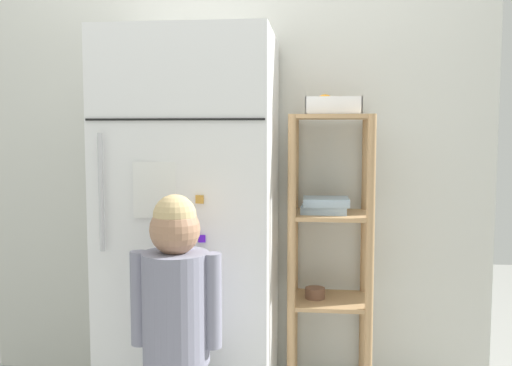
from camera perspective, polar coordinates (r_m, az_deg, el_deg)
name	(u,v)px	position (r m, az deg, el deg)	size (l,w,h in m)	color
kitchen_wall_back	(233,164)	(2.79, -2.34, 1.92)	(2.48, 0.03, 2.14)	silver
refrigerator	(193,225)	(2.52, -6.34, -4.19)	(0.71, 0.64, 1.64)	white
child_standing	(176,307)	(2.07, -8.01, -12.16)	(0.33, 0.24, 1.01)	#373947
pantry_shelf_unit	(329,234)	(2.60, 7.28, -5.03)	(0.37, 0.33, 1.30)	tan
fruit_bin	(334,106)	(2.54, 7.76, 7.64)	(0.24, 0.16, 0.09)	white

